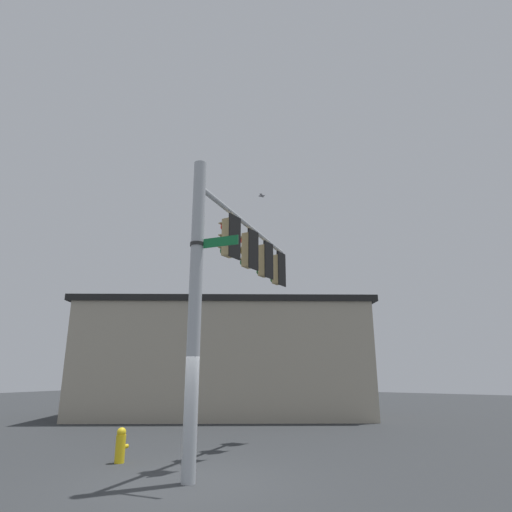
# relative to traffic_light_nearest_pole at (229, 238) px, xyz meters

# --- Properties ---
(ground_plane) EXTENTS (80.00, 80.00, 0.00)m
(ground_plane) POSITION_rel_traffic_light_nearest_pole_xyz_m (-1.72, -0.31, -5.74)
(ground_plane) COLOR #2D3033
(signal_pole) EXTENTS (0.30, 0.30, 7.15)m
(signal_pole) POSITION_rel_traffic_light_nearest_pole_xyz_m (-1.72, -0.31, -2.17)
(signal_pole) COLOR #ADB2B7
(signal_pole) RESTS_ON ground
(mast_arm) EXTENTS (6.24, 1.19, 0.14)m
(mast_arm) POSITION_rel_traffic_light_nearest_pole_xyz_m (1.39, 0.21, 0.77)
(mast_arm) COLOR #ADB2B7
(traffic_light_nearest_pole) EXTENTS (0.54, 0.49, 1.31)m
(traffic_light_nearest_pole) POSITION_rel_traffic_light_nearest_pole_xyz_m (0.00, 0.00, 0.00)
(traffic_light_nearest_pole) COLOR black
(traffic_light_mid_inner) EXTENTS (0.54, 0.49, 1.31)m
(traffic_light_mid_inner) POSITION_rel_traffic_light_nearest_pole_xyz_m (1.34, 0.23, 0.00)
(traffic_light_mid_inner) COLOR black
(traffic_light_mid_outer) EXTENTS (0.54, 0.49, 1.31)m
(traffic_light_mid_outer) POSITION_rel_traffic_light_nearest_pole_xyz_m (2.67, 0.45, 0.00)
(traffic_light_mid_outer) COLOR black
(traffic_light_arm_end) EXTENTS (0.54, 0.49, 1.31)m
(traffic_light_arm_end) POSITION_rel_traffic_light_nearest_pole_xyz_m (4.01, 0.68, 0.00)
(traffic_light_arm_end) COLOR black
(street_name_sign) EXTENTS (0.36, 1.20, 0.22)m
(street_name_sign) POSITION_rel_traffic_light_nearest_pole_xyz_m (-1.68, -0.55, -0.70)
(street_name_sign) COLOR #147238
(bird_flying) EXTENTS (0.37, 0.29, 0.09)m
(bird_flying) POSITION_rel_traffic_light_nearest_pole_xyz_m (4.74, 1.75, 3.41)
(bird_flying) COLOR gray
(storefront_building) EXTENTS (12.61, 15.25, 5.63)m
(storefront_building) POSITION_rel_traffic_light_nearest_pole_xyz_m (8.95, 6.49, -2.92)
(storefront_building) COLOR #A89E89
(storefront_building) RESTS_ON ground
(fire_hydrant) EXTENTS (0.35, 0.24, 0.82)m
(fire_hydrant) POSITION_rel_traffic_light_nearest_pole_xyz_m (-1.09, 2.42, -5.33)
(fire_hydrant) COLOR yellow
(fire_hydrant) RESTS_ON ground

